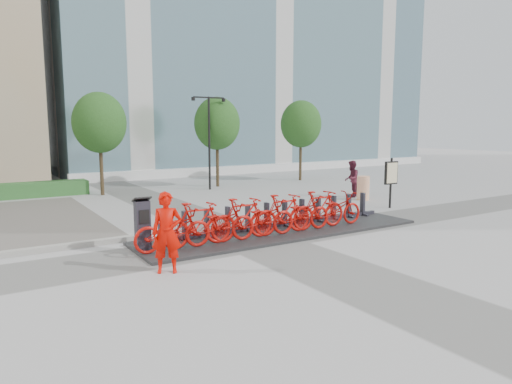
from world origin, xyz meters
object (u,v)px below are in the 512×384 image
bike_0 (173,229)px  construction_barrel (363,188)px  map_sign (391,175)px  pedestrian (352,179)px  kiosk (143,224)px  worker_red (167,233)px

bike_0 → construction_barrel: bike_0 is taller
map_sign → construction_barrel: bearing=74.6°
bike_0 → map_sign: bearing=-80.5°
pedestrian → construction_barrel: size_ratio=1.59×
kiosk → pedestrian: (11.85, 4.45, 0.11)m
worker_red → construction_barrel: bearing=49.7°
bike_0 → pedestrian: (11.17, 4.87, 0.25)m
pedestrian → map_sign: 3.27m
bike_0 → worker_red: 1.71m
bike_0 → kiosk: (-0.68, 0.41, 0.14)m
worker_red → pedestrian: bearing=53.0°
kiosk → worker_red: size_ratio=0.78×
kiosk → pedestrian: size_ratio=0.82×
bike_0 → worker_red: worker_red is taller
bike_0 → worker_red: size_ratio=1.14×
bike_0 → kiosk: bearing=58.7°
worker_red → construction_barrel: worker_red is taller
kiosk → map_sign: size_ratio=0.69×
pedestrian → map_sign: size_ratio=0.85×
worker_red → bike_0: bearing=88.7°
bike_0 → worker_red: (-0.74, -1.51, 0.30)m
kiosk → pedestrian: 12.66m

